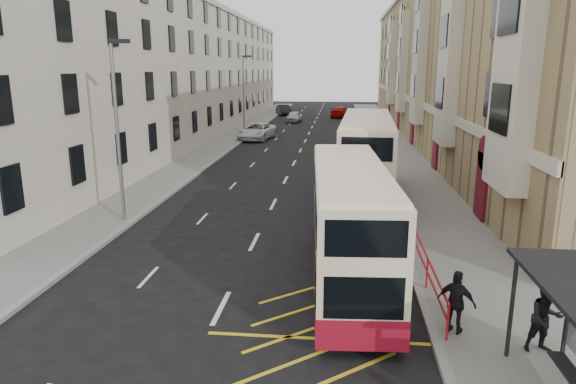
# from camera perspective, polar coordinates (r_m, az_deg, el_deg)

# --- Properties ---
(pavement_right) EXTENTS (4.00, 120.00, 0.15)m
(pavement_right) POSITION_cam_1_polar(r_m,az_deg,el_deg) (40.60, 12.28, 3.57)
(pavement_right) COLOR #63635E
(pavement_right) RESTS_ON ground
(pavement_left) EXTENTS (3.00, 120.00, 0.15)m
(pavement_left) POSITION_cam_1_polar(r_m,az_deg,el_deg) (41.79, -9.39, 3.99)
(pavement_left) COLOR #63635E
(pavement_left) RESTS_ON ground
(kerb_right) EXTENTS (0.25, 120.00, 0.15)m
(kerb_right) POSITION_cam_1_polar(r_m,az_deg,el_deg) (40.42, 9.46, 3.66)
(kerb_right) COLOR gray
(kerb_right) RESTS_ON ground
(kerb_left) EXTENTS (0.25, 120.00, 0.15)m
(kerb_left) POSITION_cam_1_polar(r_m,az_deg,el_deg) (41.43, -7.38, 3.97)
(kerb_left) COLOR gray
(kerb_left) RESTS_ON ground
(road_markings) EXTENTS (10.00, 110.00, 0.01)m
(road_markings) POSITION_cam_1_polar(r_m,az_deg,el_deg) (55.29, 2.28, 6.42)
(road_markings) COLOR silver
(road_markings) RESTS_ON ground
(terrace_right) EXTENTS (10.75, 79.00, 15.25)m
(terrace_right) POSITION_cam_1_polar(r_m,az_deg,el_deg) (56.31, 18.13, 13.57)
(terrace_right) COLOR tan
(terrace_right) RESTS_ON ground
(terrace_left) EXTENTS (9.18, 79.00, 13.25)m
(terrace_left) POSITION_cam_1_polar(r_m,az_deg,el_deg) (57.76, -11.39, 12.95)
(terrace_left) COLOR beige
(terrace_left) RESTS_ON ground
(guard_railing) EXTENTS (0.06, 6.56, 1.01)m
(guard_railing) POSITION_cam_1_polar(r_m,az_deg,el_deg) (16.90, 15.25, -8.03)
(guard_railing) COLOR red
(guard_railing) RESTS_ON pavement_right
(street_lamp_near) EXTENTS (0.93, 0.18, 8.00)m
(street_lamp_near) POSITION_cam_1_polar(r_m,az_deg,el_deg) (23.95, -18.39, 7.39)
(street_lamp_near) COLOR gray
(street_lamp_near) RESTS_ON pavement_left
(street_lamp_far) EXTENTS (0.93, 0.18, 8.00)m
(street_lamp_far) POSITION_cam_1_polar(r_m,az_deg,el_deg) (52.71, -4.92, 11.08)
(street_lamp_far) COLOR gray
(street_lamp_far) RESTS_ON pavement_left
(double_decker_front) EXTENTS (2.83, 9.95, 3.92)m
(double_decker_front) POSITION_cam_1_polar(r_m,az_deg,el_deg) (16.87, 6.81, -3.55)
(double_decker_front) COLOR #F6E2BA
(double_decker_front) RESTS_ON ground
(double_decker_rear) EXTENTS (3.11, 11.35, 4.48)m
(double_decker_rear) POSITION_cam_1_polar(r_m,az_deg,el_deg) (27.67, 8.67, 3.76)
(double_decker_rear) COLOR #F6E2BA
(double_decker_rear) RESTS_ON ground
(pedestrian_mid) EXTENTS (0.95, 0.79, 1.75)m
(pedestrian_mid) POSITION_cam_1_polar(r_m,az_deg,el_deg) (14.28, 26.69, -12.45)
(pedestrian_mid) COLOR black
(pedestrian_mid) RESTS_ON pavement_right
(pedestrian_far) EXTENTS (1.08, 0.87, 1.72)m
(pedestrian_far) POSITION_cam_1_polar(r_m,az_deg,el_deg) (14.37, 18.22, -11.55)
(pedestrian_far) COLOR black
(pedestrian_far) RESTS_ON pavement_right
(white_van) EXTENTS (3.59, 6.22, 1.63)m
(white_van) POSITION_cam_1_polar(r_m,az_deg,el_deg) (51.33, -3.48, 6.75)
(white_van) COLOR silver
(white_van) RESTS_ON ground
(car_silver) EXTENTS (2.05, 4.33, 1.43)m
(car_silver) POSITION_cam_1_polar(r_m,az_deg,el_deg) (67.70, 0.66, 8.36)
(car_silver) COLOR #A6A8AE
(car_silver) RESTS_ON ground
(car_dark) EXTENTS (3.01, 4.91, 1.53)m
(car_dark) POSITION_cam_1_polar(r_m,az_deg,el_deg) (78.36, -0.48, 9.12)
(car_dark) COLOR black
(car_dark) RESTS_ON ground
(car_red) EXTENTS (3.33, 5.56, 1.51)m
(car_red) POSITION_cam_1_polar(r_m,az_deg,el_deg) (74.94, 5.88, 8.83)
(car_red) COLOR #A90600
(car_red) RESTS_ON ground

